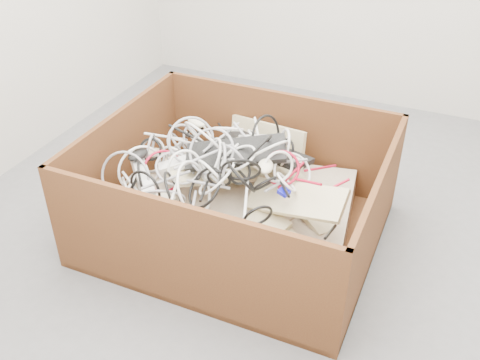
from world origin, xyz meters
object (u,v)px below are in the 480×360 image
at_px(cardboard_box, 235,211).
at_px(power_strip_left, 190,160).
at_px(power_strip_right, 142,174).
at_px(vga_plug, 284,192).

distance_m(cardboard_box, power_strip_left, 0.32).
bearing_deg(power_strip_right, vga_plug, 55.79).
xyz_separation_m(cardboard_box, power_strip_right, (-0.37, -0.19, 0.22)).
bearing_deg(cardboard_box, power_strip_right, -153.29).
bearing_deg(power_strip_left, power_strip_right, -167.44).
bearing_deg(power_strip_right, power_strip_left, 91.72).
relative_size(power_strip_left, vga_plug, 6.40).
relative_size(power_strip_right, vga_plug, 6.51).
height_order(cardboard_box, vga_plug, cardboard_box).
distance_m(power_strip_left, vga_plug, 0.48).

